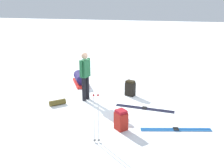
% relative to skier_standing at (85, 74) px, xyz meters
% --- Properties ---
extents(ground_plane, '(80.00, 80.00, 0.00)m').
position_rel_skier_standing_xyz_m(ground_plane, '(-0.99, 0.09, -0.95)').
color(ground_plane, white).
extents(skier_standing, '(0.29, 0.56, 1.70)m').
position_rel_skier_standing_xyz_m(skier_standing, '(0.00, 0.00, 0.00)').
color(skier_standing, black).
rests_on(skier_standing, ground_plane).
extents(ski_pair_near, '(1.89, 0.67, 0.05)m').
position_rel_skier_standing_xyz_m(ski_pair_near, '(-3.17, 1.43, -0.94)').
color(ski_pair_near, '#1F5AA1').
rests_on(ski_pair_near, ground_plane).
extents(ski_pair_far, '(1.92, 0.27, 0.05)m').
position_rel_skier_standing_xyz_m(ski_pair_far, '(-2.12, 0.23, -0.94)').
color(ski_pair_far, black).
rests_on(ski_pair_far, ground_plane).
extents(backpack_large_dark, '(0.41, 0.41, 0.57)m').
position_rel_skier_standing_xyz_m(backpack_large_dark, '(-1.72, 1.80, -0.68)').
color(backpack_large_dark, '#A12018').
rests_on(backpack_large_dark, ground_plane).
extents(backpack_bright, '(0.40, 0.33, 0.58)m').
position_rel_skier_standing_xyz_m(backpack_bright, '(-1.42, -0.84, -0.67)').
color(backpack_bright, black).
rests_on(backpack_bright, ground_plane).
extents(ski_poles_planted_near, '(0.17, 0.10, 1.27)m').
position_rel_skier_standing_xyz_m(ski_poles_planted_near, '(-1.30, 2.61, -0.25)').
color(ski_poles_planted_near, '#BCBFBE').
rests_on(ski_poles_planted_near, ground_plane).
extents(gear_sled, '(1.09, 1.39, 0.49)m').
position_rel_skier_standing_xyz_m(gear_sled, '(0.90, -1.62, -0.73)').
color(gear_sled, red).
rests_on(gear_sled, ground_plane).
extents(sleeping_mat_rolled, '(0.51, 0.52, 0.18)m').
position_rel_skier_standing_xyz_m(sleeping_mat_rolled, '(0.75, 0.71, -0.86)').
color(sleeping_mat_rolled, brown).
rests_on(sleeping_mat_rolled, ground_plane).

